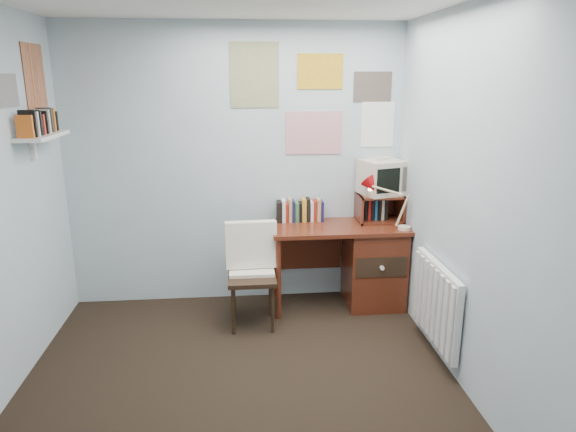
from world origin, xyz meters
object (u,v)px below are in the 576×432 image
Objects in this scene: radiator at (436,302)px; crt_tv at (382,176)px; desk at (367,262)px; desk_chair at (252,278)px; tv_riser at (379,208)px; desk_lamp at (405,207)px; wall_shelf at (42,136)px.

crt_tv is at bearing 98.18° from radiator.
desk_chair reaches higher than desk.
tv_riser is at bearing 99.28° from radiator.
desk is at bearing 131.77° from desk_lamp.
desk is at bearing 8.40° from wall_shelf.
crt_tv reaches higher than desk_chair.
desk_chair is at bearing -159.41° from tv_riser.
crt_tv reaches higher than radiator.
wall_shelf reaches higher than crt_tv.
desk_lamp is at bearing 4.04° from wall_shelf.
desk_lamp reaches higher than desk_chair.
tv_riser is 0.29m from crt_tv.
radiator is at bearing -23.77° from desk_chair.
wall_shelf is at bearing -178.07° from desk_chair.
tv_riser is at bearing 20.72° from desk_chair.
wall_shelf is (-2.84, -0.20, 0.66)m from desk_lamp.
radiator is at bearing -80.72° from tv_riser.
crt_tv is at bearing 48.68° from tv_riser.
radiator is at bearing -102.27° from desk_lamp.
desk is 1.94× the size of wall_shelf.
wall_shelf is (-2.86, 0.55, 1.20)m from radiator.
tv_riser reaches higher than desk_chair.
desk_lamp reaches higher than tv_riser.
tv_riser is 0.65× the size of wall_shelf.
desk is at bearing 17.54° from desk_chair.
desk is 0.64m from desk_lamp.
desk reaches higher than radiator.
crt_tv is 0.57× the size of wall_shelf.
radiator is (0.17, -1.04, -0.47)m from tv_riser.
radiator is (1.35, -0.60, -0.00)m from desk_chair.
crt_tv reaches higher than desk_lamp.
desk_chair is at bearing -162.59° from desk.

